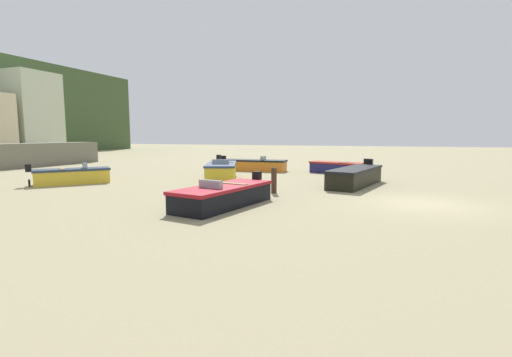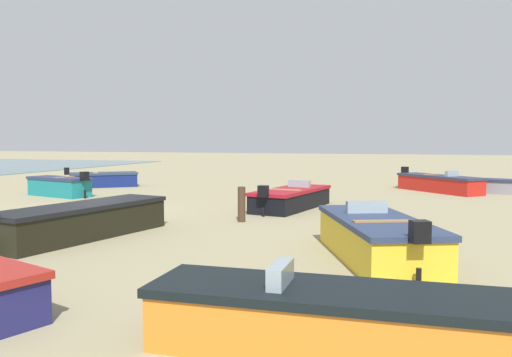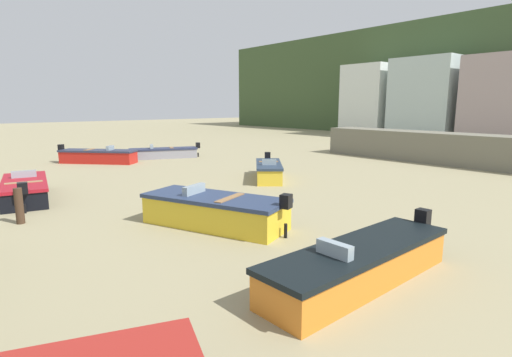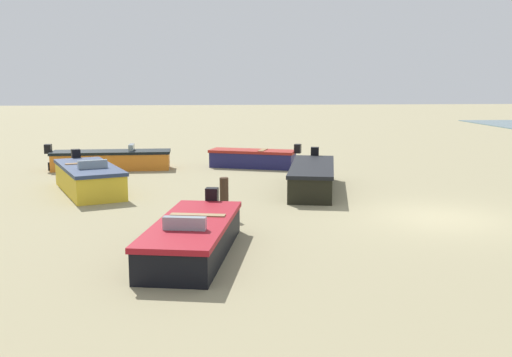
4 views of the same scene
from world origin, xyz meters
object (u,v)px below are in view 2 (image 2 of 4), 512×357
Objects in this scene: boat_navy_3 at (103,179)px; mooring_post_near_water at (242,204)px; boat_red_1 at (439,183)px; boat_teal_5 at (60,186)px; boat_black_7 at (291,198)px; boat_orange_2 at (350,322)px; boat_yellow_0 at (377,238)px; boat_black_6 at (83,221)px.

mooring_post_near_water is (9.59, 11.62, 0.16)m from boat_navy_3.
boat_teal_5 is at bearing -19.34° from boat_red_1.
mooring_post_near_water reaches higher than boat_black_7.
boat_teal_5 is at bearing -113.56° from mooring_post_near_water.
boat_red_1 reaches higher than boat_orange_2.
boat_yellow_0 is at bearing 40.67° from boat_red_1.
boat_yellow_0 reaches higher than boat_black_7.
boat_yellow_0 reaches higher than boat_navy_3.
boat_yellow_0 is at bearing -53.03° from boat_black_7.
boat_teal_5 is at bearing 128.04° from boat_yellow_0.
boat_teal_5 is (-8.94, -15.45, -0.02)m from boat_yellow_0.
mooring_post_near_water is at bearing 18.97° from boat_red_1.
boat_yellow_0 is 1.26× the size of boat_navy_3.
boat_orange_2 is 1.11× the size of boat_black_7.
boat_red_1 is at bearing 66.83° from boat_black_7.
boat_navy_3 is at bearing 38.99° from boat_orange_2.
mooring_post_near_water is (3.64, -0.81, 0.17)m from boat_black_7.
boat_yellow_0 is 7.94m from boat_black_6.
boat_teal_5 reaches higher than mooring_post_near_water.
boat_yellow_0 is at bearing 9.88° from boat_black_6.
boat_yellow_0 is 21.36m from boat_navy_3.
boat_teal_5 is 3.24× the size of mooring_post_near_water.
mooring_post_near_water is at bearing 24.73° from boat_orange_2.
boat_teal_5 is at bearing 45.87° from boat_orange_2.
boat_red_1 is 3.90× the size of mooring_post_near_water.
boat_black_7 is (8.53, -5.79, -0.04)m from boat_red_1.
boat_yellow_0 is 1.08× the size of boat_red_1.
boat_orange_2 reaches higher than boat_black_7.
boat_teal_5 is 0.77× the size of boat_black_7.
boat_yellow_0 is 16.53m from boat_red_1.
boat_navy_3 is (-13.82, -16.28, -0.07)m from boat_yellow_0.
boat_yellow_0 is 4.24× the size of mooring_post_near_water.
boat_red_1 is 10.31m from boat_black_7.
boat_yellow_0 is at bearing 47.70° from mooring_post_near_water.
boat_navy_3 is 4.95m from boat_teal_5.
boat_teal_5 is (-14.33, -15.52, 0.04)m from boat_orange_2.
boat_yellow_0 is at bearing 13.28° from boat_navy_3.
boat_black_6 reaches higher than boat_red_1.
mooring_post_near_water is at bearing 14.10° from boat_navy_3.
boat_red_1 is 18.41m from boat_navy_3.
boat_orange_2 is at bearing 42.50° from boat_red_1.
mooring_post_near_water is at bearing -98.15° from boat_teal_5.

